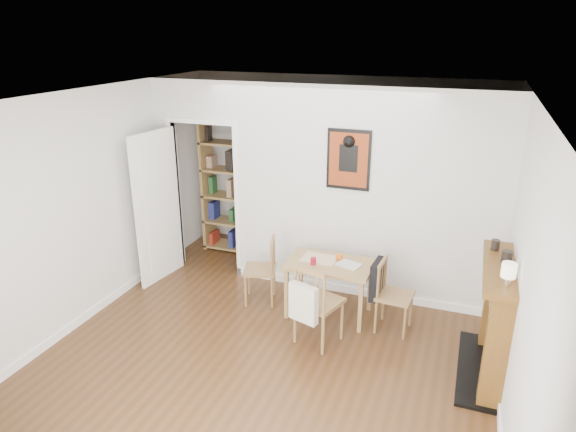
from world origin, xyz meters
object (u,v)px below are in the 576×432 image
at_px(red_glass, 313,261).
at_px(ceramic_jar_b, 495,245).
at_px(notebook, 349,265).
at_px(ceramic_jar_a, 507,257).
at_px(chair_left, 260,270).
at_px(fireplace, 497,318).
at_px(chair_front, 318,303).
at_px(dining_table, 329,269).
at_px(bookshelf, 232,184).
at_px(orange_fruit, 339,257).
at_px(mantel_lamp, 509,272).
at_px(chair_right, 393,295).

distance_m(red_glass, ceramic_jar_b, 1.94).
height_order(notebook, ceramic_jar_a, ceramic_jar_a).
bearing_deg(ceramic_jar_b, chair_left, 176.04).
relative_size(fireplace, notebook, 4.70).
distance_m(fireplace, ceramic_jar_b, 0.70).
height_order(chair_front, fireplace, fireplace).
bearing_deg(ceramic_jar_b, dining_table, 174.38).
distance_m(fireplace, ceramic_jar_a, 0.61).
bearing_deg(bookshelf, orange_fruit, -32.22).
bearing_deg(red_glass, chair_front, -66.59).
distance_m(chair_front, mantel_lamp, 1.95).
relative_size(orange_fruit, ceramic_jar_b, 0.78).
height_order(chair_right, fireplace, fireplace).
relative_size(bookshelf, fireplace, 1.69).
bearing_deg(bookshelf, ceramic_jar_b, -22.85).
bearing_deg(ceramic_jar_a, chair_left, 170.43).
xyz_separation_m(notebook, ceramic_jar_b, (1.49, -0.19, 0.54)).
height_order(notebook, ceramic_jar_b, ceramic_jar_b).
relative_size(notebook, ceramic_jar_b, 2.55).
xyz_separation_m(chair_left, fireplace, (2.68, -0.53, 0.20)).
distance_m(mantel_lamp, ceramic_jar_a, 0.47).
height_order(mantel_lamp, ceramic_jar_a, mantel_lamp).
distance_m(chair_left, ceramic_jar_b, 2.71).
bearing_deg(dining_table, fireplace, -16.24).
xyz_separation_m(bookshelf, mantel_lamp, (3.68, -2.25, 0.24)).
bearing_deg(ceramic_jar_b, mantel_lamp, -83.20).
relative_size(dining_table, ceramic_jar_a, 8.29).
bearing_deg(fireplace, red_glass, 167.84).
bearing_deg(ceramic_jar_b, ceramic_jar_a, -70.90).
bearing_deg(chair_front, ceramic_jar_a, 4.99).
bearing_deg(orange_fruit, bookshelf, 147.78).
height_order(dining_table, mantel_lamp, mantel_lamp).
xyz_separation_m(mantel_lamp, ceramic_jar_b, (-0.09, 0.74, -0.07)).
xyz_separation_m(red_glass, ceramic_jar_a, (1.97, -0.34, 0.51)).
xyz_separation_m(fireplace, red_glass, (-1.96, 0.42, 0.09)).
relative_size(ceramic_jar_a, ceramic_jar_b, 1.13).
bearing_deg(mantel_lamp, bookshelf, 148.55).
relative_size(dining_table, chair_front, 1.04).
xyz_separation_m(dining_table, chair_front, (0.05, -0.59, -0.11)).
bearing_deg(ceramic_jar_a, orange_fruit, 162.36).
bearing_deg(orange_fruit, chair_front, -92.98).
bearing_deg(mantel_lamp, orange_fruit, 149.44).
height_order(chair_right, red_glass, chair_right).
relative_size(chair_front, red_glass, 11.41).
bearing_deg(dining_table, chair_right, -5.38).
xyz_separation_m(chair_left, chair_front, (0.93, -0.61, 0.06)).
bearing_deg(mantel_lamp, ceramic_jar_b, 96.80).
distance_m(chair_right, notebook, 0.59).
bearing_deg(ceramic_jar_a, fireplace, -93.67).
distance_m(red_glass, orange_fruit, 0.32).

